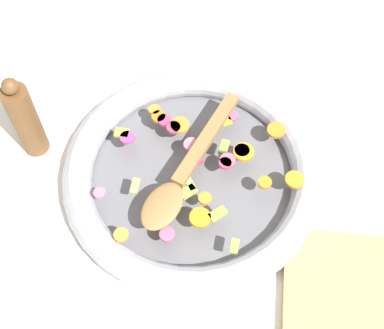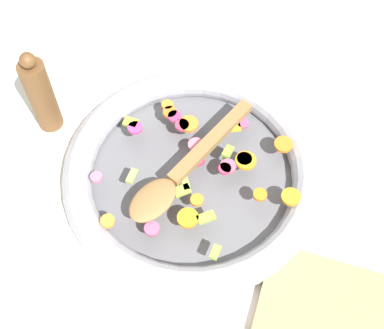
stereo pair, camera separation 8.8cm
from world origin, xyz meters
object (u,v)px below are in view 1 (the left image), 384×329
object	(u,v)px
skillet	(192,173)
cutting_board	(354,323)
wooden_spoon	(184,173)
pepper_mill	(25,119)

from	to	relation	value
skillet	cutting_board	bearing A→B (deg)	50.50
wooden_spoon	pepper_mill	bearing A→B (deg)	-102.66
pepper_mill	wooden_spoon	bearing A→B (deg)	77.34
skillet	pepper_mill	world-z (taller)	pepper_mill
skillet	pepper_mill	distance (m)	0.29
skillet	cutting_board	size ratio (longest dim) A/B	1.56
cutting_board	wooden_spoon	bearing A→B (deg)	-125.00
wooden_spoon	pepper_mill	xyz separation A→B (m)	(-0.06, -0.27, 0.02)
skillet	wooden_spoon	xyz separation A→B (m)	(0.03, -0.01, 0.04)
skillet	wooden_spoon	size ratio (longest dim) A/B	1.55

